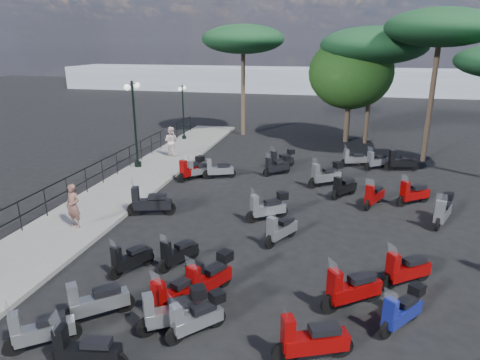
% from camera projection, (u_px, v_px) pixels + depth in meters
% --- Properties ---
extents(ground, '(120.00, 120.00, 0.00)m').
position_uv_depth(ground, '(252.00, 232.00, 15.19)').
color(ground, black).
rests_on(ground, ground).
extents(sidewalk, '(3.00, 30.00, 0.15)m').
position_uv_depth(sidewalk, '(124.00, 189.00, 19.32)').
color(sidewalk, slate).
rests_on(sidewalk, ground).
extents(railing, '(0.04, 26.04, 1.10)m').
position_uv_depth(railing, '(94.00, 172.00, 19.16)').
color(railing, black).
rests_on(railing, sidewalk).
extents(lamp_post_1, '(0.36, 1.31, 4.45)m').
position_uv_depth(lamp_post_1, '(135.00, 119.00, 21.81)').
color(lamp_post_1, black).
rests_on(lamp_post_1, sidewalk).
extents(lamp_post_2, '(0.29, 1.06, 3.58)m').
position_uv_depth(lamp_post_2, '(183.00, 109.00, 28.37)').
color(lamp_post_2, black).
rests_on(lamp_post_2, sidewalk).
extents(woman, '(0.65, 0.50, 1.59)m').
position_uv_depth(woman, '(73.00, 206.00, 15.04)').
color(woman, brown).
rests_on(woman, sidewalk).
extents(pedestrian_far, '(0.89, 0.74, 1.68)m').
position_uv_depth(pedestrian_far, '(171.00, 141.00, 24.50)').
color(pedestrian_far, beige).
rests_on(pedestrian_far, sidewalk).
extents(scooter_0, '(1.64, 0.57, 1.31)m').
position_uv_depth(scooter_0, '(85.00, 352.00, 8.70)').
color(scooter_0, black).
rests_on(scooter_0, ground).
extents(scooter_1, '(1.35, 1.06, 1.28)m').
position_uv_depth(scooter_1, '(40.00, 331.00, 9.34)').
color(scooter_1, black).
rests_on(scooter_1, ground).
extents(scooter_2, '(0.88, 1.41, 1.24)m').
position_uv_depth(scooter_2, '(130.00, 259.00, 12.44)').
color(scooter_2, black).
rests_on(scooter_2, ground).
extents(scooter_3, '(1.84, 0.77, 1.49)m').
position_uv_depth(scooter_3, '(150.00, 203.00, 16.49)').
color(scooter_3, black).
rests_on(scooter_3, ground).
extents(scooter_4, '(1.14, 1.15, 1.22)m').
position_uv_depth(scooter_4, '(198.00, 170.00, 20.98)').
color(scooter_4, black).
rests_on(scooter_4, ground).
extents(scooter_5, '(0.93, 1.62, 1.38)m').
position_uv_depth(scooter_5, '(192.00, 169.00, 20.85)').
color(scooter_5, black).
rests_on(scooter_5, ground).
extents(scooter_6, '(1.51, 1.08, 1.36)m').
position_uv_depth(scooter_6, '(173.00, 311.00, 9.90)').
color(scooter_6, black).
rests_on(scooter_6, ground).
extents(scooter_7, '(1.39, 1.23, 1.39)m').
position_uv_depth(scooter_7, '(96.00, 302.00, 10.31)').
color(scooter_7, black).
rests_on(scooter_7, ground).
extents(scooter_8, '(1.00, 1.62, 1.40)m').
position_uv_depth(scooter_8, '(209.00, 278.00, 11.26)').
color(scooter_8, black).
rests_on(scooter_8, ground).
extents(scooter_9, '(0.96, 1.53, 1.34)m').
position_uv_depth(scooter_9, '(281.00, 230.00, 14.28)').
color(scooter_9, black).
rests_on(scooter_9, ground).
extents(scooter_10, '(1.55, 0.83, 1.31)m').
position_uv_depth(scooter_10, '(219.00, 170.00, 20.97)').
color(scooter_10, black).
rests_on(scooter_10, ground).
extents(scooter_11, '(1.29, 1.14, 1.25)m').
position_uv_depth(scooter_11, '(282.00, 159.00, 22.75)').
color(scooter_11, black).
rests_on(scooter_11, ground).
extents(scooter_12, '(1.16, 1.25, 1.24)m').
position_uv_depth(scooter_12, '(197.00, 318.00, 9.75)').
color(scooter_12, black).
rests_on(scooter_12, ground).
extents(scooter_13, '(1.70, 0.90, 1.43)m').
position_uv_depth(scooter_13, '(311.00, 341.00, 8.96)').
color(scooter_13, black).
rests_on(scooter_13, ground).
extents(scooter_14, '(1.57, 1.21, 1.49)m').
position_uv_depth(scooter_14, '(351.00, 290.00, 10.76)').
color(scooter_14, black).
rests_on(scooter_14, ground).
extents(scooter_15, '(1.48, 1.17, 1.37)m').
position_uv_depth(scooter_15, '(268.00, 207.00, 16.06)').
color(scooter_15, black).
rests_on(scooter_15, ground).
extents(scooter_16, '(1.08, 1.34, 1.29)m').
position_uv_depth(scooter_16, '(344.00, 187.00, 18.46)').
color(scooter_16, black).
rests_on(scooter_16, ground).
extents(scooter_17, '(1.49, 0.75, 1.24)m').
position_uv_depth(scooter_17, '(354.00, 159.00, 22.99)').
color(scooter_17, black).
rests_on(scooter_17, ground).
extents(scooter_19, '(1.11, 1.32, 1.26)m').
position_uv_depth(scooter_19, '(402.00, 311.00, 9.99)').
color(scooter_19, black).
rests_on(scooter_19, ground).
extents(scooter_20, '(1.46, 1.12, 1.37)m').
position_uv_depth(scooter_20, '(406.00, 270.00, 11.74)').
color(scooter_20, black).
rests_on(scooter_20, ground).
extents(scooter_21, '(0.90, 1.54, 1.33)m').
position_uv_depth(scooter_21, '(374.00, 196.00, 17.40)').
color(scooter_21, black).
rests_on(scooter_21, ground).
extents(scooter_22, '(1.54, 1.26, 1.45)m').
position_uv_depth(scooter_22, '(326.00, 175.00, 19.83)').
color(scooter_22, black).
rests_on(scooter_22, ground).
extents(scooter_23, '(1.75, 0.64, 1.41)m').
position_uv_depth(scooter_23, '(401.00, 162.00, 22.19)').
color(scooter_23, black).
rests_on(scooter_23, ground).
extents(scooter_27, '(0.92, 1.66, 1.40)m').
position_uv_depth(scooter_27, '(443.00, 211.00, 15.66)').
color(scooter_27, black).
rests_on(scooter_27, ground).
extents(scooter_28, '(1.44, 1.13, 1.37)m').
position_uv_depth(scooter_28, '(413.00, 194.00, 17.61)').
color(scooter_28, black).
rests_on(scooter_28, ground).
extents(scooter_29, '(1.29, 1.13, 1.29)m').
position_uv_depth(scooter_29, '(377.00, 161.00, 22.46)').
color(scooter_29, black).
rests_on(scooter_29, ground).
extents(scooter_30, '(1.00, 1.62, 1.40)m').
position_uv_depth(scooter_30, '(177.00, 293.00, 10.61)').
color(scooter_30, black).
rests_on(scooter_30, ground).
extents(scooter_31, '(0.88, 1.41, 1.24)m').
position_uv_depth(scooter_31, '(178.00, 253.00, 12.77)').
color(scooter_31, black).
rests_on(scooter_31, ground).
extents(scooter_32, '(1.29, 1.14, 1.25)m').
position_uv_depth(scooter_32, '(277.00, 166.00, 21.52)').
color(scooter_32, black).
rests_on(scooter_32, ground).
extents(broadleaf_tree, '(5.40, 5.40, 6.80)m').
position_uv_depth(broadleaf_tree, '(351.00, 73.00, 27.48)').
color(broadleaf_tree, '#38281E').
rests_on(broadleaf_tree, ground).
extents(pine_0, '(6.63, 6.63, 7.37)m').
position_uv_depth(pine_0, '(374.00, 46.00, 26.50)').
color(pine_0, '#38281E').
rests_on(pine_0, ground).
extents(pine_1, '(5.70, 5.70, 8.13)m').
position_uv_depth(pine_1, '(441.00, 28.00, 22.01)').
color(pine_1, '#38281E').
rests_on(pine_1, ground).
extents(pine_2, '(5.63, 5.63, 7.58)m').
position_uv_depth(pine_2, '(243.00, 39.00, 28.97)').
color(pine_2, '#38281E').
rests_on(pine_2, ground).
extents(distant_hills, '(70.00, 8.00, 3.00)m').
position_uv_depth(distant_hills, '(319.00, 80.00, 56.41)').
color(distant_hills, gray).
rests_on(distant_hills, ground).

